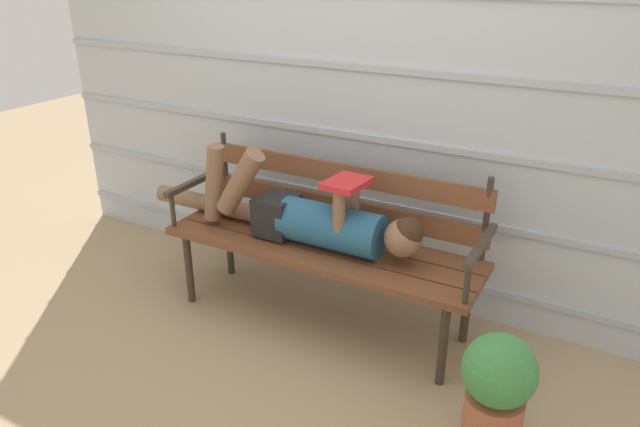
# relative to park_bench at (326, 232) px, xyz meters

# --- Properties ---
(ground_plane) EXTENTS (12.00, 12.00, 0.00)m
(ground_plane) POSITION_rel_park_bench_xyz_m (-0.00, -0.22, -0.51)
(ground_plane) COLOR tan
(house_siding) EXTENTS (4.43, 0.08, 2.29)m
(house_siding) POSITION_rel_park_bench_xyz_m (-0.00, 0.41, 0.63)
(house_siding) COLOR #B2BCC6
(house_siding) RESTS_ON ground
(park_bench) EXTENTS (1.73, 0.52, 0.91)m
(park_bench) POSITION_rel_park_bench_xyz_m (0.00, 0.00, 0.00)
(park_bench) COLOR brown
(park_bench) RESTS_ON ground
(reclining_person) EXTENTS (1.72, 0.26, 0.49)m
(reclining_person) POSITION_rel_park_bench_xyz_m (-0.08, -0.07, 0.10)
(reclining_person) COLOR #23567A
(potted_plant) EXTENTS (0.30, 0.30, 0.54)m
(potted_plant) POSITION_rel_park_bench_xyz_m (1.07, -0.56, -0.22)
(potted_plant) COLOR #AD5B3D
(potted_plant) RESTS_ON ground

